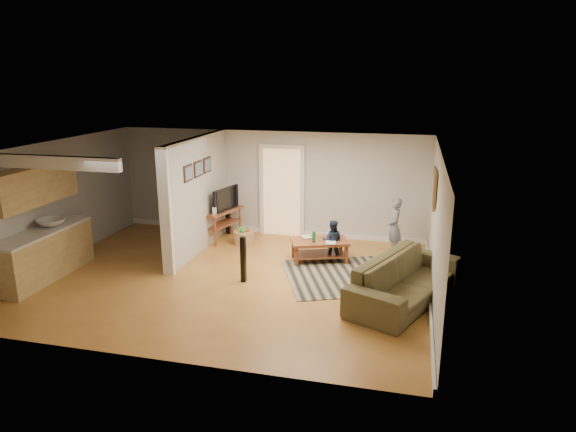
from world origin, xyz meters
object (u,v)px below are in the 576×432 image
object	(u,v)px
sofa	(404,300)
speaker_left	(243,259)
tv_console	(223,213)
toy_basket	(244,237)
coffee_table	(320,244)
child	(393,255)
speaker_right	(228,215)
toddler	(332,260)

from	to	relation	value
sofa	speaker_left	xyz separation A→B (m)	(-2.97, 0.12, 0.44)
tv_console	toy_basket	xyz separation A→B (m)	(0.57, -0.18, -0.49)
coffee_table	child	xyz separation A→B (m)	(1.48, 0.70, -0.35)
speaker_left	speaker_right	xyz separation A→B (m)	(-1.33, 2.80, 0.02)
tv_console	speaker_left	world-z (taller)	tv_console
coffee_table	toddler	bearing A→B (deg)	12.23
speaker_right	toy_basket	bearing A→B (deg)	-35.05
sofa	coffee_table	distance (m)	2.41
speaker_right	speaker_left	bearing A→B (deg)	-52.16
sofa	speaker_right	xyz separation A→B (m)	(-4.30, 2.93, 0.46)
toddler	speaker_left	bearing A→B (deg)	42.31
toy_basket	sofa	bearing A→B (deg)	-31.37
coffee_table	sofa	bearing A→B (deg)	-41.77
sofa	speaker_right	world-z (taller)	speaker_right
toy_basket	speaker_right	bearing A→B (deg)	132.48
sofa	speaker_left	bearing A→B (deg)	111.42
sofa	child	bearing A→B (deg)	31.27
toddler	coffee_table	bearing A→B (deg)	8.01
toddler	toy_basket	bearing A→B (deg)	-19.75
tv_console	speaker_right	bearing A→B (deg)	111.48
coffee_table	toddler	distance (m)	0.44
coffee_table	toy_basket	size ratio (longest dim) A/B	2.79
coffee_table	toddler	size ratio (longest dim) A/B	1.50
coffee_table	child	distance (m)	1.67
coffee_table	speaker_right	distance (m)	2.86
speaker_right	child	xyz separation A→B (m)	(4.00, -0.64, -0.46)
coffee_table	child	world-z (taller)	coffee_table
speaker_left	child	world-z (taller)	speaker_left
tv_console	child	distance (m)	4.00
speaker_left	toddler	bearing A→B (deg)	50.92
speaker_right	toy_basket	size ratio (longest dim) A/B	1.96
sofa	child	distance (m)	2.31
sofa	tv_console	bearing A→B (deg)	84.10
sofa	child	world-z (taller)	child
child	coffee_table	bearing A→B (deg)	-74.85
speaker_left	toy_basket	xyz separation A→B (m)	(-0.70, 2.11, -0.27)
speaker_left	child	bearing A→B (deg)	43.39
toddler	speaker_right	bearing A→B (deg)	-29.11
coffee_table	speaker_left	world-z (taller)	speaker_left
sofa	tv_console	xyz separation A→B (m)	(-4.24, 2.42, 0.67)
sofa	speaker_left	world-z (taller)	speaker_left
sofa	toy_basket	bearing A→B (deg)	82.42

